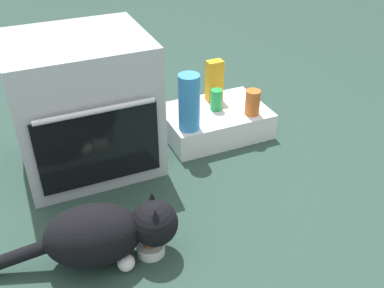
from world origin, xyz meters
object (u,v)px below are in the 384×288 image
food_bowl (151,247)px  soda_can (216,100)px  cat (105,233)px  sauce_jar (253,102)px  pantry_cabinet (215,121)px  oven (84,105)px  water_bottle (189,102)px  juice_carton (214,81)px

food_bowl → soda_can: (0.65, 0.73, 0.18)m
cat → sauce_jar: (0.97, 0.57, 0.08)m
food_bowl → pantry_cabinet: bearing=48.5°
oven → cat: bearing=-97.6°
oven → soda_can: (0.72, -0.00, -0.12)m
food_bowl → water_bottle: (0.43, 0.60, 0.27)m
pantry_cabinet → juice_carton: juice_carton is taller
juice_carton → oven: bearing=-171.8°
oven → cat: (-0.09, -0.69, -0.19)m
juice_carton → soda_can: 0.13m
cat → soda_can: soda_can is taller
pantry_cabinet → juice_carton: size_ratio=2.40×
oven → food_bowl: 0.79m
pantry_cabinet → food_bowl: 0.97m
oven → cat: 0.72m
cat → water_bottle: (0.59, 0.57, 0.16)m
oven → food_bowl: size_ratio=5.82×
cat → sauce_jar: size_ratio=5.63×
soda_can → sauce_jar: (0.16, -0.12, 0.01)m
water_bottle → juice_carton: (0.26, 0.23, -0.03)m
water_bottle → soda_can: size_ratio=2.50×
food_bowl → soda_can: 0.99m
food_bowl → soda_can: size_ratio=0.96×
oven → cat: size_ratio=0.85×
oven → pantry_cabinet: size_ratio=1.16×
cat → juice_carton: (0.85, 0.80, 0.13)m
oven → sauce_jar: bearing=-8.1°
water_bottle → juice_carton: size_ratio=1.25×
food_bowl → oven: bearing=95.6°
soda_can → food_bowl: bearing=-131.7°
soda_can → water_bottle: bearing=-150.3°
food_bowl → sauce_jar: 1.02m
juice_carton → sauce_jar: size_ratio=1.71×
pantry_cabinet → sauce_jar: size_ratio=4.11×
juice_carton → soda_can: size_ratio=2.00×
oven → soda_can: oven is taller
food_bowl → juice_carton: (0.69, 0.84, 0.24)m
water_bottle → cat: bearing=-136.3°
pantry_cabinet → soda_can: bearing=27.5°
food_bowl → juice_carton: size_ratio=0.48×
pantry_cabinet → juice_carton: bearing=67.2°
oven → pantry_cabinet: (0.71, -0.00, -0.26)m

